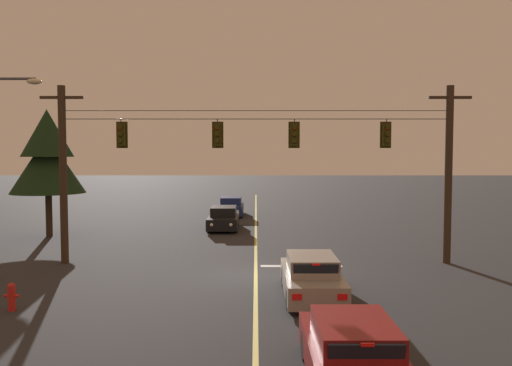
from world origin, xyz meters
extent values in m
plane|color=#28282B|center=(0.00, 0.00, 0.00)|extent=(180.00, 180.00, 0.00)
cube|color=#D1C64C|center=(0.00, 8.29, 0.00)|extent=(0.14, 60.00, 0.01)
cube|color=silver|center=(1.90, 1.69, 0.00)|extent=(3.40, 0.36, 0.01)
cylinder|color=#38281C|center=(-8.17, 2.29, 3.76)|extent=(0.32, 0.32, 7.53)
cube|color=#38281C|center=(-8.17, 2.29, 7.03)|extent=(1.80, 0.12, 0.12)
cylinder|color=slate|center=(-8.17, 2.29, 6.68)|extent=(0.12, 0.12, 0.18)
cylinder|color=#38281C|center=(8.17, 2.29, 3.76)|extent=(0.32, 0.32, 7.53)
cube|color=#38281C|center=(8.17, 2.29, 7.03)|extent=(1.80, 0.12, 0.12)
cylinder|color=slate|center=(8.17, 2.29, 6.68)|extent=(0.12, 0.12, 0.18)
cylinder|color=black|center=(0.00, 2.29, 6.13)|extent=(16.33, 0.03, 0.03)
cylinder|color=black|center=(0.00, 2.29, 6.48)|extent=(16.33, 0.02, 0.02)
cylinder|color=black|center=(-5.68, 2.29, 6.04)|extent=(0.04, 0.04, 0.18)
cube|color=#332D0A|center=(-5.68, 2.29, 5.47)|extent=(0.32, 0.26, 0.96)
cube|color=#332D0A|center=(-5.68, 2.44, 5.47)|extent=(0.48, 0.03, 1.12)
sphere|color=red|center=(-5.68, 2.13, 5.76)|extent=(0.17, 0.17, 0.17)
cylinder|color=#332D0A|center=(-5.68, 2.09, 5.80)|extent=(0.20, 0.10, 0.20)
sphere|color=#3D280A|center=(-5.68, 2.13, 5.47)|extent=(0.17, 0.17, 0.17)
cylinder|color=#332D0A|center=(-5.68, 2.09, 5.51)|extent=(0.20, 0.10, 0.20)
sphere|color=black|center=(-5.68, 2.13, 5.18)|extent=(0.17, 0.17, 0.17)
cylinder|color=#332D0A|center=(-5.68, 2.09, 5.22)|extent=(0.20, 0.10, 0.20)
cylinder|color=black|center=(-1.62, 2.29, 6.04)|extent=(0.04, 0.04, 0.18)
cube|color=#332D0A|center=(-1.62, 2.29, 5.47)|extent=(0.32, 0.26, 0.96)
cube|color=#332D0A|center=(-1.62, 2.44, 5.47)|extent=(0.48, 0.03, 1.12)
sphere|color=red|center=(-1.62, 2.13, 5.76)|extent=(0.17, 0.17, 0.17)
cylinder|color=#332D0A|center=(-1.62, 2.09, 5.80)|extent=(0.20, 0.10, 0.20)
sphere|color=#3D280A|center=(-1.62, 2.13, 5.47)|extent=(0.17, 0.17, 0.17)
cylinder|color=#332D0A|center=(-1.62, 2.09, 5.51)|extent=(0.20, 0.10, 0.20)
sphere|color=black|center=(-1.62, 2.13, 5.18)|extent=(0.17, 0.17, 0.17)
cylinder|color=#332D0A|center=(-1.62, 2.09, 5.22)|extent=(0.20, 0.10, 0.20)
cylinder|color=black|center=(1.63, 2.29, 6.04)|extent=(0.04, 0.04, 0.18)
cube|color=#332D0A|center=(1.63, 2.29, 5.47)|extent=(0.32, 0.26, 0.96)
cube|color=#332D0A|center=(1.63, 2.44, 5.47)|extent=(0.48, 0.03, 1.12)
sphere|color=red|center=(1.63, 2.13, 5.76)|extent=(0.17, 0.17, 0.17)
cylinder|color=#332D0A|center=(1.63, 2.09, 5.80)|extent=(0.20, 0.10, 0.20)
sphere|color=#3D280A|center=(1.63, 2.13, 5.47)|extent=(0.17, 0.17, 0.17)
cylinder|color=#332D0A|center=(1.63, 2.09, 5.51)|extent=(0.20, 0.10, 0.20)
sphere|color=black|center=(1.63, 2.13, 5.18)|extent=(0.17, 0.17, 0.17)
cylinder|color=#332D0A|center=(1.63, 2.09, 5.22)|extent=(0.20, 0.10, 0.20)
cylinder|color=black|center=(5.51, 2.29, 6.04)|extent=(0.04, 0.04, 0.18)
cube|color=#332D0A|center=(5.51, 2.29, 5.47)|extent=(0.32, 0.26, 0.96)
cube|color=#332D0A|center=(5.51, 2.44, 5.47)|extent=(0.48, 0.03, 1.12)
sphere|color=red|center=(5.51, 2.13, 5.76)|extent=(0.17, 0.17, 0.17)
cylinder|color=#332D0A|center=(5.51, 2.09, 5.80)|extent=(0.20, 0.10, 0.20)
sphere|color=#3D280A|center=(5.51, 2.13, 5.47)|extent=(0.17, 0.17, 0.17)
cylinder|color=#332D0A|center=(5.51, 2.09, 5.51)|extent=(0.20, 0.10, 0.20)
sphere|color=black|center=(5.51, 2.13, 5.18)|extent=(0.17, 0.17, 0.17)
cylinder|color=#332D0A|center=(5.51, 2.09, 5.22)|extent=(0.20, 0.10, 0.20)
cube|color=gray|center=(1.82, -2.82, 0.51)|extent=(1.80, 4.30, 0.68)
cube|color=gray|center=(1.82, -2.94, 1.12)|extent=(1.51, 2.15, 0.54)
cube|color=black|center=(1.82, -2.01, 1.12)|extent=(1.40, 0.21, 0.48)
cube|color=black|center=(1.82, -4.01, 1.12)|extent=(1.37, 0.18, 0.46)
cylinder|color=black|center=(1.03, -1.49, 0.32)|extent=(0.22, 0.64, 0.64)
cylinder|color=black|center=(2.61, -1.49, 0.32)|extent=(0.22, 0.64, 0.64)
cylinder|color=black|center=(1.03, -4.16, 0.32)|extent=(0.22, 0.64, 0.64)
cylinder|color=black|center=(2.61, -4.16, 0.32)|extent=(0.22, 0.64, 0.64)
cube|color=red|center=(1.17, -4.99, 0.61)|extent=(0.28, 0.03, 0.18)
cube|color=red|center=(2.47, -4.99, 0.61)|extent=(0.28, 0.03, 0.18)
cube|color=red|center=(1.82, -4.11, 1.35)|extent=(0.24, 0.04, 0.06)
cube|color=black|center=(-2.00, 12.05, 0.51)|extent=(1.80, 4.30, 0.68)
cube|color=black|center=(-2.00, 12.17, 1.12)|extent=(1.51, 2.15, 0.54)
cube|color=black|center=(-2.00, 11.23, 1.12)|extent=(1.40, 0.21, 0.48)
cube|color=black|center=(-2.00, 13.23, 1.12)|extent=(1.37, 0.18, 0.46)
cylinder|color=black|center=(-1.21, 10.72, 0.32)|extent=(0.22, 0.64, 0.64)
cylinder|color=black|center=(-2.79, 10.72, 0.32)|extent=(0.22, 0.64, 0.64)
cylinder|color=black|center=(-1.21, 13.38, 0.32)|extent=(0.22, 0.64, 0.64)
cylinder|color=black|center=(-2.79, 13.38, 0.32)|extent=(0.22, 0.64, 0.64)
sphere|color=white|center=(-1.44, 9.88, 0.57)|extent=(0.20, 0.20, 0.20)
sphere|color=white|center=(-2.56, 9.88, 0.57)|extent=(0.20, 0.20, 0.20)
cube|color=navy|center=(-1.88, 19.02, 0.51)|extent=(1.80, 4.30, 0.68)
cube|color=navy|center=(-1.88, 19.14, 1.12)|extent=(1.51, 2.15, 0.54)
cube|color=black|center=(-1.88, 18.20, 1.12)|extent=(1.40, 0.21, 0.48)
cube|color=black|center=(-1.88, 20.20, 1.12)|extent=(1.37, 0.18, 0.46)
cylinder|color=black|center=(-1.09, 17.69, 0.32)|extent=(0.22, 0.64, 0.64)
cylinder|color=black|center=(-2.67, 17.69, 0.32)|extent=(0.22, 0.64, 0.64)
cylinder|color=black|center=(-1.09, 20.35, 0.32)|extent=(0.22, 0.64, 0.64)
cylinder|color=black|center=(-2.67, 20.35, 0.32)|extent=(0.22, 0.64, 0.64)
sphere|color=white|center=(-1.32, 16.85, 0.57)|extent=(0.20, 0.20, 0.20)
sphere|color=white|center=(-2.44, 16.85, 0.57)|extent=(0.20, 0.20, 0.20)
cube|color=maroon|center=(1.95, -9.21, 0.51)|extent=(1.80, 4.30, 0.68)
cube|color=maroon|center=(1.95, -9.33, 1.12)|extent=(1.51, 2.15, 0.54)
cube|color=black|center=(1.95, -8.40, 1.12)|extent=(1.40, 0.21, 0.48)
cube|color=black|center=(1.95, -10.40, 1.12)|extent=(1.37, 0.18, 0.46)
cylinder|color=black|center=(1.16, -7.88, 0.32)|extent=(0.22, 0.64, 0.64)
cylinder|color=black|center=(2.75, -7.88, 0.32)|extent=(0.22, 0.64, 0.64)
cube|color=red|center=(1.95, -10.50, 1.35)|extent=(0.24, 0.04, 0.06)
cylinder|color=#4C4F54|center=(-9.00, -0.34, 7.42)|extent=(1.80, 0.10, 0.10)
ellipsoid|color=beige|center=(-8.15, -0.34, 7.32)|extent=(0.56, 0.30, 0.22)
cylinder|color=#332316|center=(-11.67, 9.26, 1.38)|extent=(0.36, 0.36, 2.76)
cone|color=black|center=(-11.67, 9.26, 4.09)|extent=(4.08, 4.08, 3.27)
cone|color=black|center=(-11.67, 9.26, 5.83)|extent=(2.86, 2.86, 2.65)
cylinder|color=red|center=(-7.26, -4.30, 0.35)|extent=(0.22, 0.22, 0.70)
sphere|color=red|center=(-7.26, -4.30, 0.73)|extent=(0.22, 0.22, 0.22)
cylinder|color=red|center=(-7.42, -4.30, 0.45)|extent=(0.12, 0.09, 0.09)
cylinder|color=red|center=(-7.10, -4.30, 0.45)|extent=(0.12, 0.09, 0.09)
camera|label=1|loc=(0.01, -19.13, 4.67)|focal=35.56mm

